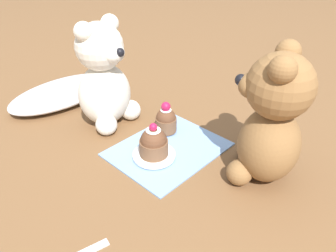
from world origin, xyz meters
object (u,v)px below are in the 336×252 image
Objects in this scene: teddy_bear_cream at (104,78)px; cupcake_near_cream_bear at (166,120)px; teddy_bear_tan at (271,121)px; saucer_plate at (155,155)px; cupcake_near_tan_bear at (154,144)px.

teddy_bear_cream reaches higher than cupcake_near_cream_bear.
teddy_bear_tan is 0.22m from saucer_plate.
cupcake_near_tan_bear is at bearing -80.08° from teddy_bear_tan.
teddy_bear_cream is 3.42× the size of cupcake_near_cream_bear.
saucer_plate is 0.03m from cupcake_near_tan_bear.
saucer_plate is (-0.02, -0.17, -0.10)m from teddy_bear_cream.
cupcake_near_tan_bear reaches higher than saucer_plate.
teddy_bear_cream is 2.80× the size of saucer_plate.
cupcake_near_tan_bear is (-0.08, -0.05, 0.00)m from cupcake_near_cream_bear.
saucer_plate is at bearing -90.00° from cupcake_near_tan_bear.
teddy_bear_cream is 0.35m from teddy_bear_tan.
teddy_bear_tan is 3.50× the size of cupcake_near_cream_bear.
teddy_bear_tan is 0.21m from cupcake_near_tan_bear.
cupcake_near_cream_bear is at bearing 31.01° from saucer_plate.
teddy_bear_cream is 0.16m from cupcake_near_cream_bear.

